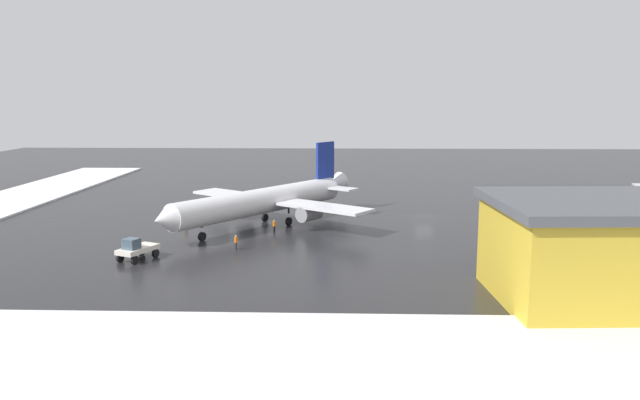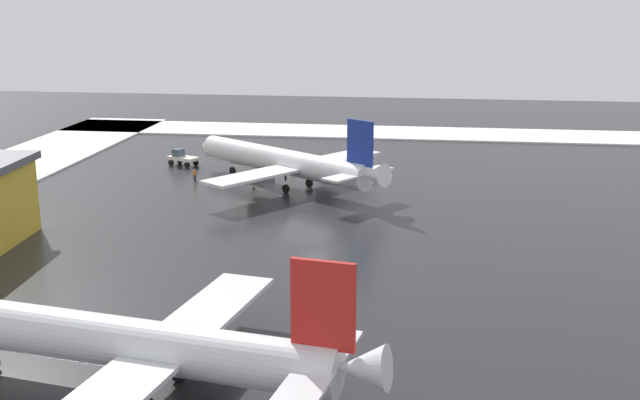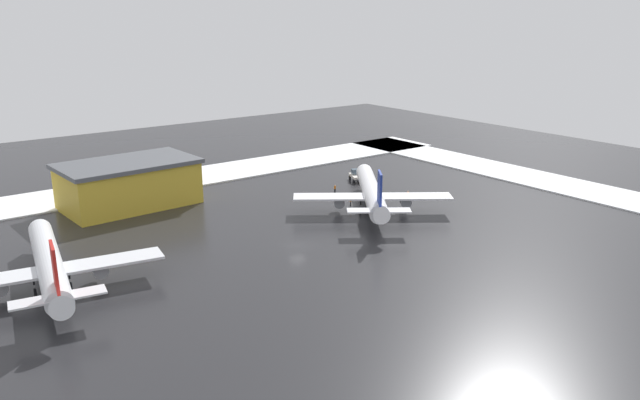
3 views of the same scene
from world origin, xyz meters
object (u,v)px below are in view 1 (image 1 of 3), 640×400
(ground_crew_mid_apron, at_px, (274,225))
(ground_crew_by_nose_gear, at_px, (186,220))
(airplane_parked_portside, at_px, (266,200))
(ground_crew_near_tug, at_px, (236,241))
(pushback_tug, at_px, (136,249))

(ground_crew_mid_apron, bearing_deg, ground_crew_by_nose_gear, 17.87)
(airplane_parked_portside, bearing_deg, ground_crew_mid_apron, 56.06)
(ground_crew_near_tug, bearing_deg, airplane_parked_portside, -119.29)
(ground_crew_by_nose_gear, bearing_deg, ground_crew_mid_apron, -114.93)
(airplane_parked_portside, distance_m, pushback_tug, 21.80)
(ground_crew_near_tug, xyz_separation_m, ground_crew_by_nose_gear, (-8.79, 12.45, 0.00))
(airplane_parked_portside, height_order, ground_crew_by_nose_gear, airplane_parked_portside)
(airplane_parked_portside, relative_size, ground_crew_mid_apron, 17.78)
(pushback_tug, xyz_separation_m, ground_crew_mid_apron, (13.22, 14.03, -0.31))
(ground_crew_by_nose_gear, bearing_deg, pushback_tug, 166.88)
(airplane_parked_portside, distance_m, ground_crew_mid_apron, 5.16)
(airplane_parked_portside, relative_size, pushback_tug, 5.97)
(airplane_parked_portside, xyz_separation_m, pushback_tug, (-11.69, -18.27, -2.20))
(ground_crew_near_tug, bearing_deg, ground_crew_by_nose_gear, -76.20)
(ground_crew_near_tug, xyz_separation_m, ground_crew_mid_apron, (3.39, 9.13, 0.00))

